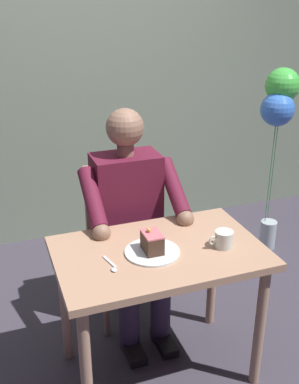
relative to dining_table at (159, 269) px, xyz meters
The scene contains 10 objects.
ground_plane 0.60m from the dining_table, ahead, with size 14.00×14.00×0.00m, color #3E3844.
cafe_rear_panel 1.90m from the dining_table, 90.00° to the right, with size 6.40×0.12×3.00m, color gray.
dining_table is the anchor object (origin of this frame).
chair 0.61m from the dining_table, 90.00° to the right, with size 0.42×0.42×0.89m.
seated_person 0.43m from the dining_table, 90.00° to the right, with size 0.53×0.58×1.25m.
dessert_plate 0.12m from the dining_table, 20.31° to the left, with size 0.25×0.25×0.01m, color white.
cake_slice 0.17m from the dining_table, 20.05° to the left, with size 0.08×0.11×0.11m.
coffee_cup 0.33m from the dining_table, 165.03° to the left, with size 0.12×0.09×0.08m.
dessert_spoon 0.27m from the dining_table, 14.85° to the left, with size 0.04×0.14×0.01m.
balloon_display 1.59m from the dining_table, 143.30° to the right, with size 0.29×0.28×1.34m.
Camera 1 is at (0.67, 1.72, 1.79)m, focal length 43.27 mm.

